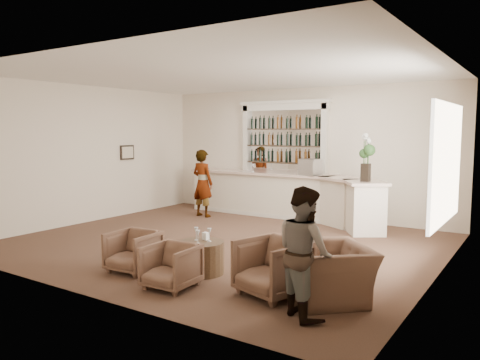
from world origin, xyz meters
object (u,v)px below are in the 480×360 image
at_px(armchair_center, 171,266).
at_px(flower_vase, 366,155).
at_px(bar_counter, 287,196).
at_px(guest, 304,252).
at_px(armchair_left, 133,251).
at_px(armchair_far, 331,272).
at_px(espresso_machine, 310,167).
at_px(cocktail_table, 201,257).
at_px(sommelier, 203,183).
at_px(armchair_right, 273,267).

xyz_separation_m(armchair_center, flower_vase, (1.13, 4.94, 1.40)).
xyz_separation_m(bar_counter, guest, (3.11, -5.50, 0.21)).
xyz_separation_m(armchair_left, armchair_far, (3.08, 0.57, 0.03)).
relative_size(armchair_far, espresso_machine, 2.42).
xyz_separation_m(bar_counter, armchair_center, (1.11, -5.62, -0.26)).
bearing_deg(armchair_center, cocktail_table, 92.50).
relative_size(sommelier, armchair_center, 2.53).
relative_size(bar_counter, guest, 3.65).
bearing_deg(guest, sommelier, -6.61).
bearing_deg(armchair_right, sommelier, 153.56).
bearing_deg(sommelier, cocktail_table, 133.15).
bearing_deg(armchair_left, guest, -6.29).
xyz_separation_m(sommelier, guest, (5.06, -4.54, -0.09)).
relative_size(armchair_right, armchair_far, 0.77).
xyz_separation_m(guest, espresso_machine, (-2.44, 5.42, 0.56)).
height_order(armchair_right, armchair_far, armchair_right).
bearing_deg(armchair_right, guest, -15.17).
xyz_separation_m(bar_counter, espresso_machine, (0.67, -0.08, 0.77)).
height_order(armchair_left, flower_vase, flower_vase).
xyz_separation_m(armchair_right, flower_vase, (-0.21, 4.40, 1.33)).
bearing_deg(armchair_center, espresso_machine, 91.65).
bearing_deg(guest, armchair_far, -58.37).
distance_m(guest, armchair_right, 0.87).
bearing_deg(flower_vase, espresso_machine, 158.95).
xyz_separation_m(guest, armchair_far, (0.05, 0.71, -0.43)).
xyz_separation_m(bar_counter, flower_vase, (2.24, -0.69, 1.14)).
bearing_deg(armchair_left, armchair_right, 2.82).
distance_m(bar_counter, armchair_center, 5.74).
bearing_deg(bar_counter, sommelier, -153.92).
xyz_separation_m(guest, armchair_right, (-0.66, 0.41, -0.40)).
distance_m(guest, espresso_machine, 5.97).
relative_size(cocktail_table, armchair_far, 0.65).
bearing_deg(armchair_center, guest, 0.67).
relative_size(armchair_left, espresso_machine, 1.57).
bearing_deg(espresso_machine, flower_vase, -8.31).
xyz_separation_m(armchair_center, espresso_machine, (-0.44, 5.54, 1.03)).
xyz_separation_m(armchair_left, flower_vase, (2.16, 4.67, 1.39)).
height_order(armchair_center, flower_vase, flower_vase).
bearing_deg(armchair_left, sommelier, 111.19).
height_order(bar_counter, armchair_right, bar_counter).
relative_size(guest, armchair_left, 2.20).
bearing_deg(bar_counter, armchair_center, -78.81).
height_order(armchair_center, armchair_far, armchair_far).
distance_m(sommelier, flower_vase, 4.29).
xyz_separation_m(sommelier, flower_vase, (4.19, 0.27, 0.84)).
bearing_deg(guest, espresso_machine, -30.43).
bearing_deg(armchair_right, cocktail_table, -173.24).
bearing_deg(armchair_left, flower_vase, 61.57).
bearing_deg(armchair_far, cocktail_table, -132.18).
distance_m(armchair_left, armchair_right, 2.39).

